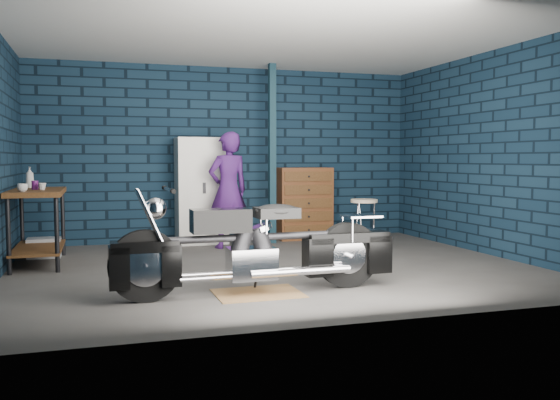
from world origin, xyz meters
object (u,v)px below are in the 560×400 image
(locker, at_px, (201,191))
(motorcycle, at_px, (258,240))
(tool_chest, at_px, (304,203))
(person, at_px, (228,190))
(shop_stool, at_px, (364,224))
(workbench, at_px, (38,227))
(storage_bin, at_px, (44,248))

(locker, bearing_deg, motorcycle, -91.01)
(tool_chest, bearing_deg, person, -157.22)
(shop_stool, bearing_deg, person, 162.41)
(workbench, height_order, person, person)
(motorcycle, xyz_separation_m, storage_bin, (-2.11, 2.81, -0.39))
(motorcycle, height_order, tool_chest, tool_chest)
(person, bearing_deg, tool_chest, -170.81)
(shop_stool, bearing_deg, storage_bin, 174.07)
(person, height_order, shop_stool, person)
(workbench, xyz_separation_m, tool_chest, (3.84, 1.21, 0.11))
(storage_bin, bearing_deg, motorcycle, -53.05)
(workbench, bearing_deg, shop_stool, 0.66)
(workbench, distance_m, tool_chest, 4.02)
(motorcycle, distance_m, person, 2.99)
(motorcycle, height_order, storage_bin, motorcycle)
(motorcycle, xyz_separation_m, tool_chest, (1.70, 3.52, 0.06))
(storage_bin, xyz_separation_m, locker, (2.18, 0.71, 0.67))
(workbench, distance_m, shop_stool, 4.35)
(locker, xyz_separation_m, shop_stool, (2.15, -1.15, -0.45))
(tool_chest, distance_m, shop_stool, 1.28)
(locker, bearing_deg, storage_bin, -162.04)
(locker, xyz_separation_m, tool_chest, (1.64, 0.00, -0.23))
(motorcycle, xyz_separation_m, locker, (0.06, 3.52, 0.29))
(workbench, xyz_separation_m, person, (2.49, 0.64, 0.38))
(storage_bin, xyz_separation_m, tool_chest, (3.82, 0.71, 0.44))
(person, xyz_separation_m, shop_stool, (1.86, -0.59, -0.48))
(tool_chest, bearing_deg, shop_stool, -66.09)
(person, distance_m, locker, 0.64)
(motorcycle, height_order, locker, locker)
(workbench, xyz_separation_m, storage_bin, (0.02, 0.50, -0.33))
(workbench, distance_m, locker, 2.53)
(motorcycle, distance_m, locker, 3.53)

